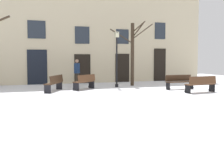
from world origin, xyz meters
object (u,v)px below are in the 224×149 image
Objects in this scene: bench_back_to_back_right at (201,84)px; bench_facing_shops at (179,82)px; bench_far_corner at (55,83)px; streetlamp at (117,53)px; tree_right_of_center at (133,52)px; person_crossing_plaza at (77,71)px; bench_near_lamp at (85,82)px.

bench_back_to_back_right is 1.05× the size of bench_facing_shops.
bench_far_corner reaches higher than bench_facing_shops.
bench_back_to_back_right is (3.56, -4.05, -1.79)m from streetlamp.
bench_facing_shops is at bearing -55.13° from tree_right_of_center.
tree_right_of_center is 4.05m from person_crossing_plaza.
tree_right_of_center is 2.90× the size of bench_near_lamp.
person_crossing_plaza reaches higher than bench_near_lamp.
bench_far_corner is at bearing -171.49° from person_crossing_plaza.
bench_facing_shops is (1.96, -2.81, -1.88)m from tree_right_of_center.
tree_right_of_center reaches higher than bench_far_corner.
bench_back_to_back_right is at bearing 95.77° from bench_far_corner.
bench_near_lamp is 1.87m from bench_far_corner.
person_crossing_plaza reaches higher than bench_facing_shops.
streetlamp is (-1.33, -0.50, -0.08)m from tree_right_of_center.
streetlamp is at bearing 160.24° from bench_near_lamp.
bench_near_lamp is (-3.63, -1.16, -1.89)m from tree_right_of_center.
streetlamp is 4.61m from bench_far_corner.
streetlamp reaches higher than bench_far_corner.
tree_right_of_center reaches higher than bench_back_to_back_right.
bench_far_corner is (-1.84, -0.36, 0.03)m from bench_near_lamp.
bench_far_corner is at bearing -26.78° from bench_back_to_back_right.
tree_right_of_center is at bearing 125.05° from bench_facing_shops.
tree_right_of_center reaches higher than person_crossing_plaza.
streetlamp reaches higher than bench_back_to_back_right.
bench_back_to_back_right is (7.69, -3.04, -0.01)m from bench_far_corner.
bench_near_lamp reaches higher than bench_facing_shops.
streetlamp is 1.96× the size of bench_back_to_back_right.
tree_right_of_center is at bearing -57.40° from person_crossing_plaza.
tree_right_of_center is 1.19× the size of streetlamp.
bench_near_lamp is 5.82m from bench_facing_shops.
bench_near_lamp is 0.82× the size of person_crossing_plaza.
streetlamp is 2.44× the size of bench_near_lamp.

